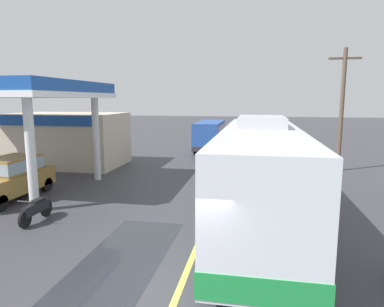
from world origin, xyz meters
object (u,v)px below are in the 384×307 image
(coach_bus_main, at_px, (260,177))
(minibus_opposing_lane, at_px, (210,133))
(motorcycle_parked_forecourt, at_px, (36,209))
(car_trailing_behind_bus, at_px, (257,144))
(car_at_pump, at_px, (11,176))

(coach_bus_main, distance_m, minibus_opposing_lane, 17.29)
(minibus_opposing_lane, relative_size, motorcycle_parked_forecourt, 3.41)
(coach_bus_main, relative_size, motorcycle_parked_forecourt, 6.13)
(motorcycle_parked_forecourt, distance_m, car_trailing_behind_bus, 17.16)
(car_at_pump, xyz_separation_m, motorcycle_parked_forecourt, (2.82, -2.35, -0.57))
(car_at_pump, bearing_deg, coach_bus_main, -6.99)
(coach_bus_main, height_order, car_at_pump, coach_bus_main)
(coach_bus_main, distance_m, car_at_pump, 10.67)
(car_at_pump, distance_m, motorcycle_parked_forecourt, 3.71)
(car_at_pump, relative_size, car_trailing_behind_bus, 1.00)
(car_trailing_behind_bus, bearing_deg, car_at_pump, -129.03)
(coach_bus_main, xyz_separation_m, motorcycle_parked_forecourt, (-7.75, -1.05, -1.28))
(coach_bus_main, relative_size, car_at_pump, 2.63)
(coach_bus_main, height_order, minibus_opposing_lane, coach_bus_main)
(motorcycle_parked_forecourt, bearing_deg, minibus_opposing_lane, 78.06)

